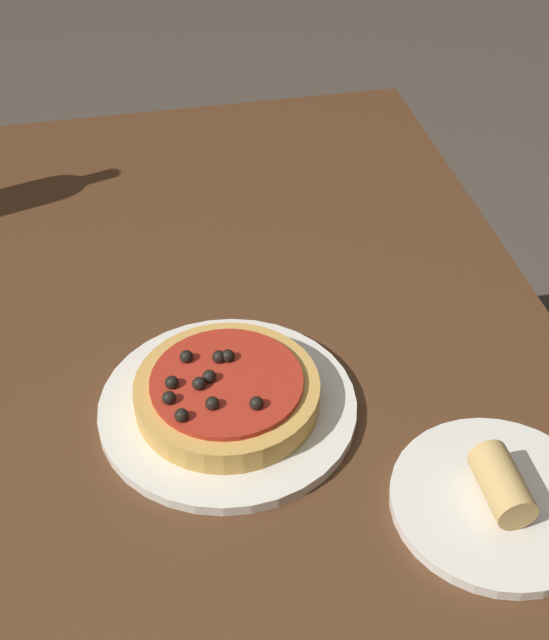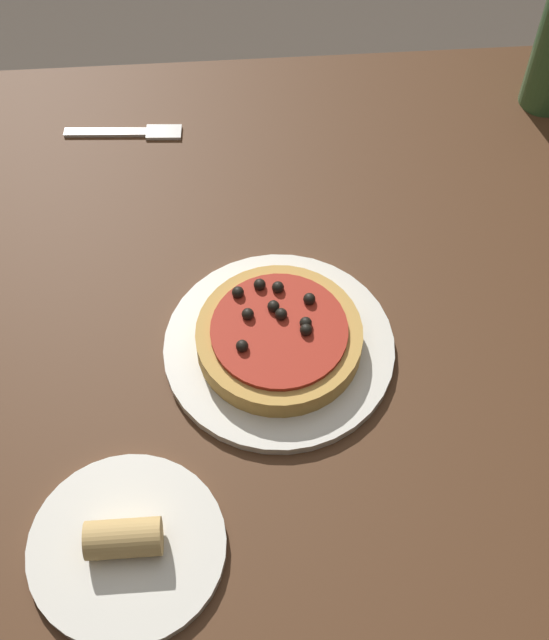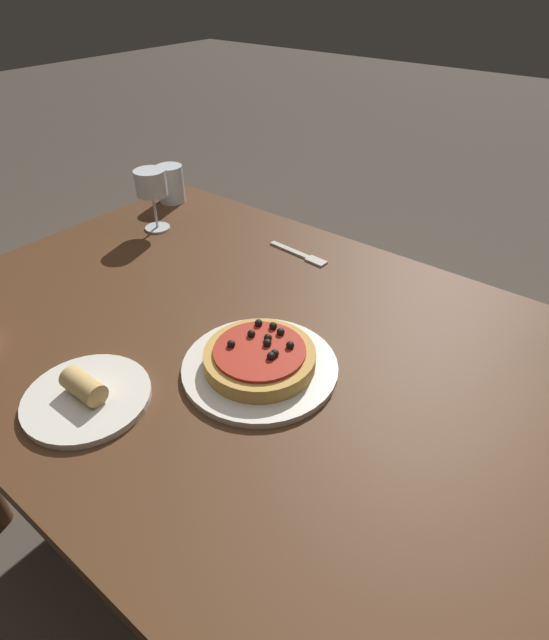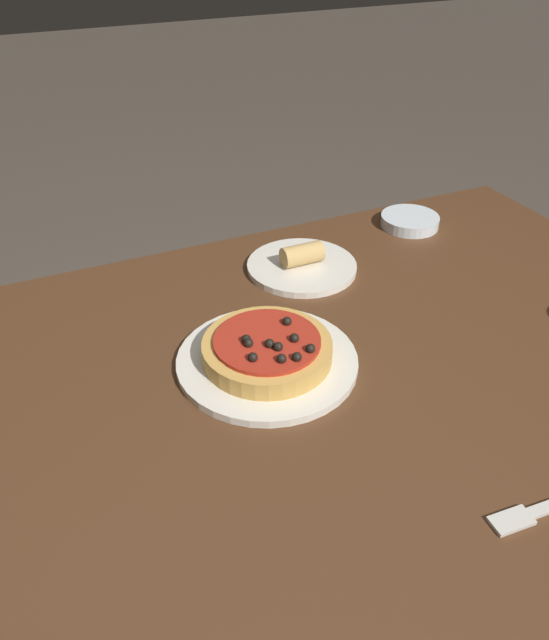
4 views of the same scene
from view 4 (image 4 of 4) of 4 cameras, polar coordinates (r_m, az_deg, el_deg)
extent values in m
cube|color=#4C2D19|center=(0.90, 2.87, -6.52)|extent=(1.41, 0.91, 0.03)
cylinder|color=#4C2D19|center=(1.68, 16.23, -1.12)|extent=(0.06, 0.06, 0.67)
cylinder|color=silver|center=(0.92, -0.67, -3.76)|extent=(0.27, 0.27, 0.01)
cylinder|color=gold|center=(0.90, -0.68, -2.77)|extent=(0.19, 0.19, 0.03)
cylinder|color=#A82819|center=(0.89, -0.69, -1.91)|extent=(0.16, 0.16, 0.01)
sphere|color=black|center=(0.88, -2.40, -2.11)|extent=(0.01, 0.01, 0.01)
sphere|color=black|center=(0.87, 3.30, -2.62)|extent=(0.01, 0.01, 0.01)
sphere|color=black|center=(0.85, 2.09, -3.45)|extent=(0.01, 0.01, 0.01)
sphere|color=black|center=(0.85, -2.00, -3.43)|extent=(0.01, 0.01, 0.01)
sphere|color=black|center=(0.85, 0.64, -3.56)|extent=(0.01, 0.01, 0.01)
sphere|color=black|center=(0.88, -0.46, -2.18)|extent=(0.01, 0.01, 0.01)
sphere|color=black|center=(0.88, -2.60, -1.78)|extent=(0.01, 0.01, 0.01)
sphere|color=black|center=(0.92, 1.15, -0.12)|extent=(0.01, 0.01, 0.01)
sphere|color=black|center=(0.89, 1.66, -1.71)|extent=(0.01, 0.01, 0.01)
sphere|color=black|center=(0.87, 0.33, -2.46)|extent=(0.01, 0.01, 0.01)
cylinder|color=silver|center=(1.33, 12.26, 8.85)|extent=(0.12, 0.12, 0.02)
cube|color=beige|center=(0.77, 20.83, -16.77)|extent=(0.05, 0.03, 0.00)
cylinder|color=silver|center=(1.15, 2.51, 4.91)|extent=(0.20, 0.20, 0.01)
cylinder|color=tan|center=(1.13, 2.54, 6.01)|extent=(0.07, 0.04, 0.04)
camera|label=1|loc=(1.09, 41.13, 33.15)|focal=50.00mm
camera|label=2|loc=(1.28, -13.27, 47.60)|focal=50.00mm
camera|label=3|loc=(1.15, -35.99, 29.32)|focal=28.00mm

